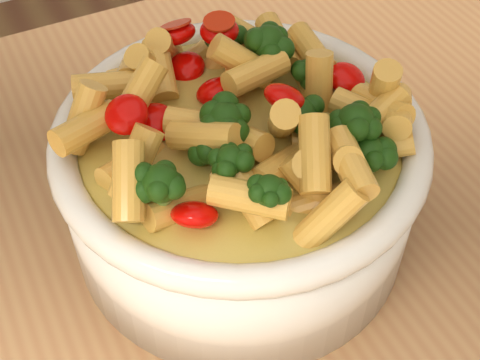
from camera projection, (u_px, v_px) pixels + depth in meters
name	position (u px, v px, depth m)	size (l,w,h in m)	color
serving_bowl	(240.00, 179.00, 0.50)	(0.26, 0.26, 0.11)	white
pasta_salad	(240.00, 107.00, 0.44)	(0.21, 0.21, 0.05)	#F4BC4D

